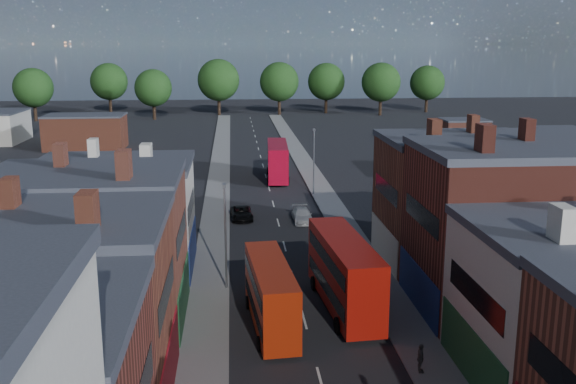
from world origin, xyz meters
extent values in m
cube|color=gray|center=(-6.50, 50.00, 0.06)|extent=(3.00, 200.00, 0.12)
cube|color=gray|center=(6.50, 50.00, 0.06)|extent=(3.00, 200.00, 0.12)
cylinder|color=slate|center=(-5.20, 30.00, 4.00)|extent=(0.16, 0.16, 8.00)
cube|color=slate|center=(-5.20, 30.00, 8.00)|extent=(0.25, 0.70, 0.25)
cylinder|color=slate|center=(5.20, 60.00, 4.00)|extent=(0.16, 0.16, 8.00)
cube|color=slate|center=(5.20, 60.00, 8.00)|extent=(0.25, 0.70, 0.25)
cube|color=#B2240A|center=(-2.29, 23.12, 2.31)|extent=(3.06, 10.10, 3.98)
cube|color=black|center=(-2.29, 23.12, 1.54)|extent=(3.06, 9.31, 0.81)
cube|color=black|center=(-2.29, 23.12, 3.26)|extent=(3.06, 9.31, 0.81)
cylinder|color=black|center=(-3.16, 19.85, 0.45)|extent=(0.34, 0.92, 0.90)
cylinder|color=black|center=(-0.90, 20.03, 0.45)|extent=(0.34, 0.92, 0.90)
cylinder|color=black|center=(-3.67, 26.20, 0.45)|extent=(0.34, 0.92, 0.90)
cylinder|color=black|center=(-1.42, 26.38, 0.45)|extent=(0.34, 0.92, 0.90)
cube|color=#B3130A|center=(2.94, 25.64, 2.70)|extent=(3.57, 11.81, 4.66)
cube|color=black|center=(2.94, 25.64, 1.80)|extent=(3.56, 10.89, 0.95)
cube|color=black|center=(2.94, 25.64, 3.81)|extent=(3.56, 10.89, 0.95)
cylinder|color=black|center=(1.92, 21.82, 0.53)|extent=(0.40, 1.08, 1.06)
cylinder|color=black|center=(4.56, 22.04, 0.53)|extent=(0.40, 1.08, 1.06)
cylinder|color=black|center=(1.32, 29.25, 0.53)|extent=(0.40, 1.08, 1.06)
cylinder|color=black|center=(3.96, 29.46, 0.53)|extent=(0.40, 1.08, 1.06)
cube|color=#9D061C|center=(1.50, 69.73, 2.63)|extent=(3.14, 11.47, 4.54)
cube|color=black|center=(1.50, 69.73, 1.76)|extent=(3.15, 10.57, 0.93)
cube|color=black|center=(1.50, 69.73, 3.72)|extent=(3.15, 10.57, 0.93)
cylinder|color=black|center=(0.03, 66.17, 0.52)|extent=(0.36, 1.05, 1.03)
cylinder|color=black|center=(2.61, 66.04, 0.52)|extent=(0.36, 1.05, 1.03)
cylinder|color=black|center=(0.39, 73.43, 0.52)|extent=(0.36, 1.05, 1.03)
cylinder|color=black|center=(2.97, 73.30, 0.52)|extent=(0.36, 1.05, 1.03)
imported|color=black|center=(-3.73, 49.64, 0.66)|extent=(2.46, 4.85, 1.31)
imported|color=silver|center=(2.52, 48.21, 0.68)|extent=(1.98, 4.73, 1.36)
imported|color=#5E5751|center=(5.64, 16.26, 0.96)|extent=(0.56, 1.03, 1.68)
camera|label=1|loc=(-4.55, -15.58, 17.99)|focal=40.00mm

